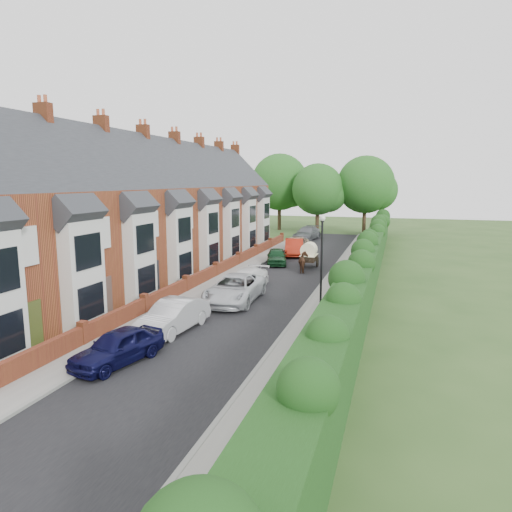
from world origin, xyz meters
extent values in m
plane|color=#2D4C1E|center=(0.00, 0.00, 0.00)|extent=(140.00, 140.00, 0.00)
cube|color=black|center=(-0.50, 11.00, 0.01)|extent=(6.00, 58.00, 0.02)
cube|color=gray|center=(3.60, 11.00, 0.06)|extent=(2.20, 58.00, 0.12)
cube|color=gray|center=(-4.35, 11.00, 0.06)|extent=(1.70, 58.00, 0.12)
cube|color=gray|center=(2.55, 11.00, 0.07)|extent=(0.18, 58.00, 0.13)
cube|color=gray|center=(-3.55, 11.00, 0.07)|extent=(0.18, 58.00, 0.13)
cube|color=#183812|center=(5.40, 11.00, 1.25)|extent=(1.50, 58.00, 2.50)
cube|color=#9A4B27|center=(-11.00, 10.00, 3.25)|extent=(8.00, 40.00, 6.50)
cube|color=#26282E|center=(-11.00, 10.00, 6.50)|extent=(8.00, 40.20, 8.00)
cube|color=black|center=(-6.28, -8.10, 1.40)|extent=(0.06, 1.80, 1.60)
cube|color=#3F2D2D|center=(-6.96, -6.00, 1.05)|extent=(0.08, 0.90, 2.10)
cube|color=silver|center=(-6.95, -6.10, 4.40)|extent=(0.12, 1.20, 1.60)
cube|color=silver|center=(-6.65, -3.10, 2.60)|extent=(0.70, 2.40, 5.20)
cube|color=black|center=(-6.28, -3.10, 1.40)|extent=(0.06, 1.80, 1.60)
cube|color=black|center=(-6.28, -3.10, 3.80)|extent=(0.06, 1.80, 1.60)
cube|color=#26282E|center=(-6.80, -3.10, 5.60)|extent=(1.70, 2.60, 1.70)
cube|color=#3F2D2D|center=(-6.96, -1.00, 1.05)|extent=(0.08, 0.90, 2.10)
cube|color=silver|center=(-6.95, -1.10, 4.40)|extent=(0.12, 1.20, 1.60)
cube|color=silver|center=(-6.65, 1.90, 2.60)|extent=(0.70, 2.40, 5.20)
cube|color=black|center=(-6.28, 1.90, 1.40)|extent=(0.06, 1.80, 1.60)
cube|color=black|center=(-6.28, 1.90, 3.80)|extent=(0.06, 1.80, 1.60)
cube|color=#26282E|center=(-6.80, 1.90, 5.60)|extent=(1.70, 2.60, 1.70)
cube|color=#3F2D2D|center=(-6.96, 4.00, 1.05)|extent=(0.08, 0.90, 2.10)
cube|color=silver|center=(-6.95, 3.90, 4.40)|extent=(0.12, 1.20, 1.60)
cube|color=silver|center=(-6.65, 6.90, 2.60)|extent=(0.70, 2.40, 5.20)
cube|color=black|center=(-6.28, 6.90, 1.40)|extent=(0.06, 1.80, 1.60)
cube|color=black|center=(-6.28, 6.90, 3.80)|extent=(0.06, 1.80, 1.60)
cube|color=#26282E|center=(-6.80, 6.90, 5.60)|extent=(1.70, 2.60, 1.70)
cube|color=#3F2D2D|center=(-6.96, 9.00, 1.05)|extent=(0.08, 0.90, 2.10)
cube|color=silver|center=(-6.95, 8.90, 4.40)|extent=(0.12, 1.20, 1.60)
cube|color=silver|center=(-6.65, 11.90, 2.60)|extent=(0.70, 2.40, 5.20)
cube|color=black|center=(-6.28, 11.90, 1.40)|extent=(0.06, 1.80, 1.60)
cube|color=black|center=(-6.28, 11.90, 3.80)|extent=(0.06, 1.80, 1.60)
cube|color=#26282E|center=(-6.80, 11.90, 5.60)|extent=(1.70, 2.60, 1.70)
cube|color=#3F2D2D|center=(-6.96, 14.00, 1.05)|extent=(0.08, 0.90, 2.10)
cube|color=silver|center=(-6.95, 13.90, 4.40)|extent=(0.12, 1.20, 1.60)
cube|color=silver|center=(-6.65, 16.90, 2.60)|extent=(0.70, 2.40, 5.20)
cube|color=black|center=(-6.28, 16.90, 1.40)|extent=(0.06, 1.80, 1.60)
cube|color=black|center=(-6.28, 16.90, 3.80)|extent=(0.06, 1.80, 1.60)
cube|color=#26282E|center=(-6.80, 16.90, 5.60)|extent=(1.70, 2.60, 1.70)
cube|color=#3F2D2D|center=(-6.96, 19.00, 1.05)|extent=(0.08, 0.90, 2.10)
cube|color=silver|center=(-6.95, 18.90, 4.40)|extent=(0.12, 1.20, 1.60)
cube|color=silver|center=(-6.65, 21.90, 2.60)|extent=(0.70, 2.40, 5.20)
cube|color=black|center=(-6.28, 21.90, 1.40)|extent=(0.06, 1.80, 1.60)
cube|color=black|center=(-6.28, 21.90, 3.80)|extent=(0.06, 1.80, 1.60)
cube|color=#26282E|center=(-6.80, 21.90, 5.60)|extent=(1.70, 2.60, 1.70)
cube|color=#3F2D2D|center=(-6.96, 24.00, 1.05)|extent=(0.08, 0.90, 2.10)
cube|color=silver|center=(-6.95, 23.90, 4.40)|extent=(0.12, 1.20, 1.60)
cube|color=silver|center=(-6.65, 26.90, 2.60)|extent=(0.70, 2.40, 5.20)
cube|color=black|center=(-6.28, 26.90, 1.40)|extent=(0.06, 1.80, 1.60)
cube|color=black|center=(-6.28, 26.90, 3.80)|extent=(0.06, 1.80, 1.60)
cube|color=#26282E|center=(-6.80, 26.90, 5.60)|extent=(1.70, 2.60, 1.70)
cube|color=#3F2D2D|center=(-6.96, 29.00, 1.05)|extent=(0.08, 0.90, 2.10)
cube|color=silver|center=(-6.95, 28.90, 4.40)|extent=(0.12, 1.20, 1.60)
cube|color=brown|center=(-11.00, 0.00, 10.30)|extent=(0.90, 0.50, 1.60)
cylinder|color=#A14D30|center=(-11.20, 0.00, 11.25)|extent=(0.20, 0.20, 0.50)
cylinder|color=#A14D30|center=(-10.80, 0.00, 11.25)|extent=(0.20, 0.20, 0.50)
cube|color=brown|center=(-11.00, 5.00, 10.30)|extent=(0.90, 0.50, 1.60)
cylinder|color=#A14D30|center=(-11.20, 5.00, 11.25)|extent=(0.20, 0.20, 0.50)
cylinder|color=#A14D30|center=(-10.80, 5.00, 11.25)|extent=(0.20, 0.20, 0.50)
cube|color=brown|center=(-11.00, 10.00, 10.30)|extent=(0.90, 0.50, 1.60)
cylinder|color=#A14D30|center=(-11.20, 10.00, 11.25)|extent=(0.20, 0.20, 0.50)
cylinder|color=#A14D30|center=(-10.80, 10.00, 11.25)|extent=(0.20, 0.20, 0.50)
cube|color=brown|center=(-11.00, 15.00, 10.30)|extent=(0.90, 0.50, 1.60)
cylinder|color=#A14D30|center=(-11.20, 15.00, 11.25)|extent=(0.20, 0.20, 0.50)
cylinder|color=#A14D30|center=(-10.80, 15.00, 11.25)|extent=(0.20, 0.20, 0.50)
cube|color=brown|center=(-11.00, 20.00, 10.30)|extent=(0.90, 0.50, 1.60)
cylinder|color=#A14D30|center=(-11.20, 20.00, 11.25)|extent=(0.20, 0.20, 0.50)
cylinder|color=#A14D30|center=(-10.80, 20.00, 11.25)|extent=(0.20, 0.20, 0.50)
cube|color=brown|center=(-11.00, 25.00, 10.30)|extent=(0.90, 0.50, 1.60)
cylinder|color=#A14D30|center=(-11.20, 25.00, 11.25)|extent=(0.20, 0.20, 0.50)
cylinder|color=#A14D30|center=(-10.80, 25.00, 11.25)|extent=(0.20, 0.20, 0.50)
cube|color=brown|center=(-11.00, 30.00, 10.30)|extent=(0.90, 0.50, 1.60)
cylinder|color=#A14D30|center=(-11.20, 30.00, 11.25)|extent=(0.20, 0.20, 0.50)
cylinder|color=#A14D30|center=(-10.80, 30.00, 11.25)|extent=(0.20, 0.20, 0.50)
cube|color=brown|center=(-5.35, -7.50, 0.45)|extent=(0.30, 4.70, 0.90)
cube|color=brown|center=(-5.35, -2.50, 0.45)|extent=(0.30, 4.70, 0.90)
cube|color=brown|center=(-5.35, 2.50, 0.45)|extent=(0.30, 4.70, 0.90)
cube|color=brown|center=(-5.35, 7.50, 0.45)|extent=(0.30, 4.70, 0.90)
cube|color=brown|center=(-5.35, 12.50, 0.45)|extent=(0.30, 4.70, 0.90)
cube|color=brown|center=(-5.35, 17.50, 0.45)|extent=(0.30, 4.70, 0.90)
cube|color=brown|center=(-5.35, 22.50, 0.45)|extent=(0.30, 4.70, 0.90)
cube|color=brown|center=(-5.35, 27.50, 0.45)|extent=(0.30, 4.70, 0.90)
cube|color=brown|center=(-5.35, -5.00, 0.55)|extent=(0.35, 0.35, 1.10)
cube|color=brown|center=(-5.35, 0.00, 0.55)|extent=(0.35, 0.35, 1.10)
cube|color=brown|center=(-5.35, 5.00, 0.55)|extent=(0.35, 0.35, 1.10)
cube|color=brown|center=(-5.35, 10.00, 0.55)|extent=(0.35, 0.35, 1.10)
cube|color=brown|center=(-5.35, 15.00, 0.55)|extent=(0.35, 0.35, 1.10)
cube|color=brown|center=(-5.35, 20.00, 0.55)|extent=(0.35, 0.35, 1.10)
cube|color=brown|center=(-5.35, 25.00, 0.55)|extent=(0.35, 0.35, 1.10)
cube|color=brown|center=(-5.35, 30.00, 0.55)|extent=(0.35, 0.35, 1.10)
cylinder|color=black|center=(3.40, 4.00, 2.40)|extent=(0.12, 0.12, 4.80)
cylinder|color=black|center=(3.40, 4.00, 4.85)|extent=(0.20, 0.20, 0.10)
sphere|color=silver|center=(3.40, 4.00, 5.00)|extent=(0.32, 0.32, 0.32)
cylinder|color=#332316|center=(-3.00, 40.00, 2.38)|extent=(0.50, 0.50, 4.75)
sphere|color=#1D4E1A|center=(-3.00, 40.00, 5.89)|extent=(6.80, 6.80, 6.80)
sphere|color=#1D4E1A|center=(-1.64, 40.30, 5.23)|extent=(4.76, 4.76, 4.76)
cylinder|color=#332316|center=(3.00, 42.00, 2.62)|extent=(0.50, 0.50, 5.25)
sphere|color=#1D4E1A|center=(3.00, 42.00, 6.51)|extent=(7.60, 7.60, 7.60)
sphere|color=#1D4E1A|center=(4.52, 42.30, 5.78)|extent=(5.32, 5.32, 5.32)
cylinder|color=#332316|center=(-9.00, 43.00, 2.75)|extent=(0.50, 0.50, 5.50)
sphere|color=#1D4E1A|center=(-9.00, 43.00, 6.82)|extent=(8.00, 8.00, 8.00)
sphere|color=#1D4E1A|center=(-7.40, 43.30, 6.05)|extent=(5.60, 5.60, 5.60)
imported|color=#0B0B33|center=(-2.80, -6.20, 0.68)|extent=(2.49, 4.24, 1.36)
imported|color=silver|center=(-2.55, -2.10, 0.74)|extent=(2.01, 4.63, 1.48)
imported|color=silver|center=(-1.60, 3.73, 0.78)|extent=(2.83, 5.75, 1.57)
imported|color=white|center=(-1.99, 7.00, 0.65)|extent=(2.29, 4.64, 1.30)
imported|color=#11381C|center=(-2.36, 16.20, 0.68)|extent=(2.60, 4.29, 1.37)
imported|color=#9C2111|center=(-1.95, 21.18, 0.79)|extent=(2.69, 5.07, 1.59)
imported|color=tan|center=(-2.16, 23.80, 0.71)|extent=(3.36, 5.47, 1.41)
imported|color=slate|center=(-3.00, 33.00, 0.79)|extent=(2.92, 5.68, 1.58)
imported|color=#452819|center=(0.54, 13.53, 0.78)|extent=(1.36, 2.02, 1.57)
cube|color=black|center=(0.54, 15.51, 0.81)|extent=(1.14, 1.90, 0.47)
cylinder|color=beige|center=(0.54, 15.51, 1.47)|extent=(1.23, 1.19, 1.23)
cube|color=beige|center=(0.54, 15.51, 1.04)|extent=(1.25, 1.95, 0.04)
cylinder|color=black|center=(-0.08, 16.08, 0.43)|extent=(0.08, 0.85, 0.85)
cylinder|color=black|center=(1.15, 16.08, 0.43)|extent=(0.08, 0.85, 0.85)
cylinder|color=black|center=(0.20, 14.47, 0.85)|extent=(0.06, 1.71, 0.06)
cylinder|color=black|center=(0.87, 14.47, 0.85)|extent=(0.06, 1.71, 0.06)
camera|label=1|loc=(7.30, -20.65, 7.02)|focal=32.00mm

